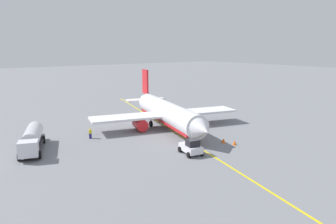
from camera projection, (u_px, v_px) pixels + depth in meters
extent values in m
plane|color=slate|center=(168.00, 128.00, 57.15)|extent=(400.00, 400.00, 0.00)
cylinder|color=white|center=(168.00, 113.00, 56.57)|extent=(23.65, 9.51, 3.78)
cube|color=red|center=(168.00, 118.00, 56.78)|extent=(22.22, 8.53, 1.06)
cone|color=white|center=(202.00, 130.00, 44.74)|extent=(4.06, 4.33, 3.63)
cone|color=white|center=(145.00, 99.00, 68.91)|extent=(5.22, 4.25, 3.22)
cube|color=red|center=(145.00, 82.00, 67.52)|extent=(3.19, 1.15, 5.20)
cube|color=white|center=(146.00, 99.00, 68.31)|extent=(4.42, 8.73, 0.24)
cube|color=white|center=(166.00, 114.00, 57.57)|extent=(11.48, 27.74, 0.36)
cylinder|color=red|center=(193.00, 119.00, 59.01)|extent=(3.62, 2.83, 2.10)
cylinder|color=red|center=(140.00, 124.00, 55.19)|extent=(3.62, 2.83, 2.10)
cylinder|color=#4C4C51|center=(192.00, 136.00, 48.05)|extent=(0.24, 0.24, 1.21)
cylinder|color=black|center=(192.00, 140.00, 48.17)|extent=(1.16, 0.66, 1.10)
cylinder|color=#4C4C51|center=(177.00, 118.00, 59.69)|extent=(0.24, 0.24, 1.21)
cylinder|color=black|center=(177.00, 122.00, 59.81)|extent=(1.16, 0.66, 1.10)
cylinder|color=#4C4C51|center=(151.00, 121.00, 57.78)|extent=(0.24, 0.24, 1.21)
cylinder|color=black|center=(151.00, 124.00, 57.90)|extent=(1.16, 0.66, 1.10)
cube|color=#2D2D33|center=(33.00, 145.00, 45.13)|extent=(10.78, 5.86, 0.30)
cube|color=silver|center=(28.00, 149.00, 40.38)|extent=(2.68, 2.93, 2.00)
cube|color=black|center=(27.00, 148.00, 39.46)|extent=(0.82, 1.94, 0.90)
cylinder|color=silver|center=(33.00, 135.00, 45.43)|extent=(8.07, 4.74, 2.30)
cylinder|color=black|center=(40.00, 155.00, 41.34)|extent=(1.15, 0.70, 1.10)
cylinder|color=black|center=(19.00, 157.00, 40.62)|extent=(1.15, 0.70, 1.10)
cylinder|color=black|center=(44.00, 140.00, 48.06)|extent=(1.15, 0.70, 1.10)
cylinder|color=black|center=(26.00, 141.00, 47.34)|extent=(1.15, 0.70, 1.10)
cube|color=silver|center=(191.00, 148.00, 43.17)|extent=(3.93, 2.69, 0.90)
cube|color=black|center=(193.00, 143.00, 42.55)|extent=(1.70, 1.85, 0.90)
cylinder|color=black|center=(180.00, 149.00, 44.01)|extent=(0.84, 0.46, 0.80)
cylinder|color=black|center=(193.00, 148.00, 44.83)|extent=(0.84, 0.46, 0.80)
cylinder|color=black|center=(189.00, 155.00, 41.70)|extent=(0.84, 0.46, 0.80)
cylinder|color=black|center=(202.00, 153.00, 42.52)|extent=(0.84, 0.46, 0.80)
cube|color=navy|center=(90.00, 136.00, 50.63)|extent=(0.54, 0.51, 0.85)
cube|color=yellow|center=(90.00, 132.00, 50.49)|extent=(0.63, 0.59, 0.60)
sphere|color=tan|center=(90.00, 129.00, 50.40)|extent=(0.24, 0.24, 0.24)
cone|color=#F2590F|center=(235.00, 143.00, 47.36)|extent=(0.61, 0.61, 0.68)
cone|color=#F2590F|center=(224.00, 140.00, 48.42)|extent=(0.64, 0.64, 0.71)
cube|color=yellow|center=(168.00, 128.00, 57.15)|extent=(69.95, 18.28, 0.01)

